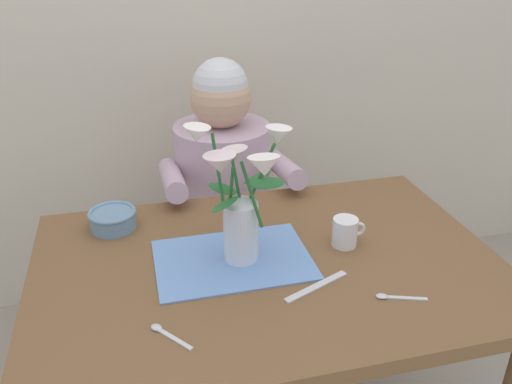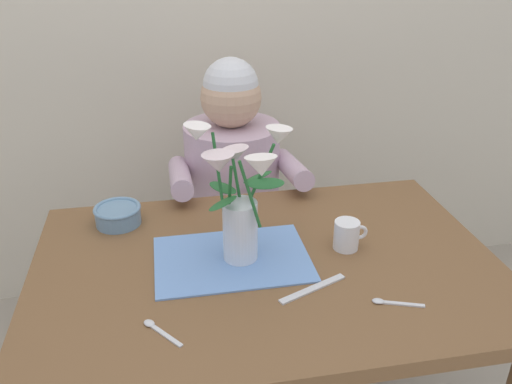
# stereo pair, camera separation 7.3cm
# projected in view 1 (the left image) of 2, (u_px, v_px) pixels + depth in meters

# --- Properties ---
(wood_panel_backdrop) EXTENTS (4.00, 0.10, 2.50)m
(wood_panel_backdrop) POSITION_uv_depth(u_px,v_px,m) (198.00, 5.00, 2.04)
(wood_panel_backdrop) COLOR beige
(wood_panel_backdrop) RESTS_ON ground_plane
(dining_table) EXTENTS (1.20, 0.80, 0.74)m
(dining_table) POSITION_uv_depth(u_px,v_px,m) (268.00, 292.00, 1.40)
(dining_table) COLOR brown
(dining_table) RESTS_ON ground_plane
(seated_person) EXTENTS (0.45, 0.47, 1.14)m
(seated_person) POSITION_uv_depth(u_px,v_px,m) (223.00, 211.00, 1.97)
(seated_person) COLOR #4C4C56
(seated_person) RESTS_ON ground_plane
(striped_placemat) EXTENTS (0.40, 0.28, 0.00)m
(striped_placemat) POSITION_uv_depth(u_px,v_px,m) (233.00, 259.00, 1.37)
(striped_placemat) COLOR #6B93D1
(striped_placemat) RESTS_ON dining_table
(flower_vase) EXTENTS (0.28, 0.26, 0.36)m
(flower_vase) POSITION_uv_depth(u_px,v_px,m) (240.00, 197.00, 1.29)
(flower_vase) COLOR silver
(flower_vase) RESTS_ON dining_table
(ceramic_bowl) EXTENTS (0.14, 0.14, 0.06)m
(ceramic_bowl) POSITION_uv_depth(u_px,v_px,m) (113.00, 219.00, 1.50)
(ceramic_bowl) COLOR #6689A8
(ceramic_bowl) RESTS_ON dining_table
(dinner_knife) EXTENTS (0.18, 0.09, 0.00)m
(dinner_knife) POSITION_uv_depth(u_px,v_px,m) (316.00, 286.00, 1.26)
(dinner_knife) COLOR silver
(dinner_knife) RESTS_ON dining_table
(ceramic_mug) EXTENTS (0.09, 0.07, 0.08)m
(ceramic_mug) POSITION_uv_depth(u_px,v_px,m) (345.00, 232.00, 1.42)
(ceramic_mug) COLOR silver
(ceramic_mug) RESTS_ON dining_table
(spoon_0) EXTENTS (0.12, 0.05, 0.01)m
(spoon_0) POSITION_uv_depth(u_px,v_px,m) (393.00, 297.00, 1.22)
(spoon_0) COLOR silver
(spoon_0) RESTS_ON dining_table
(spoon_1) EXTENTS (0.09, 0.10, 0.01)m
(spoon_1) POSITION_uv_depth(u_px,v_px,m) (165.00, 333.00, 1.12)
(spoon_1) COLOR silver
(spoon_1) RESTS_ON dining_table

